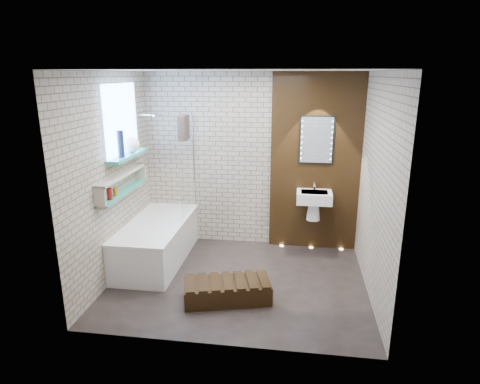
% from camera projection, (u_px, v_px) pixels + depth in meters
% --- Properties ---
extents(ground, '(3.20, 3.20, 0.00)m').
position_uv_depth(ground, '(238.00, 281.00, 5.28)').
color(ground, black).
rests_on(ground, ground).
extents(room_shell, '(3.24, 3.20, 2.60)m').
position_uv_depth(room_shell, '(238.00, 183.00, 4.92)').
color(room_shell, gray).
rests_on(room_shell, ground).
extents(walnut_panel, '(1.30, 0.06, 2.60)m').
position_uv_depth(walnut_panel, '(315.00, 164.00, 6.00)').
color(walnut_panel, black).
rests_on(walnut_panel, ground).
extents(clerestory_window, '(0.18, 1.00, 0.94)m').
position_uv_depth(clerestory_window, '(122.00, 127.00, 5.30)').
color(clerestory_window, '#7FADE0').
rests_on(clerestory_window, room_shell).
extents(display_niche, '(0.14, 1.30, 0.26)m').
position_uv_depth(display_niche, '(123.00, 184.00, 5.30)').
color(display_niche, teal).
rests_on(display_niche, room_shell).
extents(bathtub, '(0.79, 1.74, 0.70)m').
position_uv_depth(bathtub, '(157.00, 241.00, 5.80)').
color(bathtub, white).
rests_on(bathtub, ground).
extents(bath_screen, '(0.01, 0.78, 1.40)m').
position_uv_depth(bath_screen, '(187.00, 167.00, 5.89)').
color(bath_screen, white).
rests_on(bath_screen, bathtub).
extents(towel, '(0.10, 0.26, 0.34)m').
position_uv_depth(towel, '(184.00, 128.00, 5.63)').
color(towel, black).
rests_on(towel, bath_screen).
extents(shower_head, '(0.18, 0.18, 0.02)m').
position_uv_depth(shower_head, '(157.00, 115.00, 5.81)').
color(shower_head, silver).
rests_on(shower_head, room_shell).
extents(washbasin, '(0.50, 0.36, 0.58)m').
position_uv_depth(washbasin, '(314.00, 201.00, 5.96)').
color(washbasin, white).
rests_on(washbasin, walnut_panel).
extents(led_mirror, '(0.50, 0.02, 0.70)m').
position_uv_depth(led_mirror, '(317.00, 140.00, 5.87)').
color(led_mirror, black).
rests_on(led_mirror, walnut_panel).
extents(walnut_step, '(1.08, 0.69, 0.22)m').
position_uv_depth(walnut_step, '(227.00, 291.00, 4.83)').
color(walnut_step, black).
rests_on(walnut_step, ground).
extents(niche_bottles, '(0.06, 0.22, 0.14)m').
position_uv_depth(niche_bottles, '(112.00, 193.00, 5.00)').
color(niche_bottles, maroon).
rests_on(niche_bottles, display_niche).
extents(sill_vases, '(0.21, 0.48, 0.34)m').
position_uv_depth(sill_vases, '(130.00, 145.00, 5.40)').
color(sill_vases, white).
rests_on(sill_vases, clerestory_window).
extents(floor_uplights, '(0.96, 0.06, 0.01)m').
position_uv_depth(floor_uplights, '(311.00, 247.00, 6.29)').
color(floor_uplights, '#FFD899').
rests_on(floor_uplights, ground).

